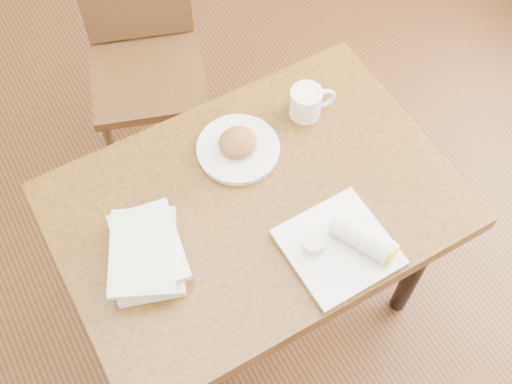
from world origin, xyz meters
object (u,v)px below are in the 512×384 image
plate_scone (238,147)px  plate_burrito (346,245)px  book_stack (146,252)px  coffee_mug (307,102)px  chair_far (143,46)px  table (256,216)px

plate_scone → plate_burrito: (0.09, -0.42, 0.00)m
plate_scone → book_stack: (-0.38, -0.18, 0.01)m
plate_scone → coffee_mug: coffee_mug is taller
coffee_mug → book_stack: size_ratio=0.47×
coffee_mug → book_stack: coffee_mug is taller
chair_far → coffee_mug: (0.27, -0.69, 0.25)m
coffee_mug → table: bearing=-145.9°
table → book_stack: bearing=-178.7°
table → chair_far: bearing=88.4°
table → coffee_mug: size_ratio=7.80×
coffee_mug → book_stack: bearing=-162.0°
plate_burrito → book_stack: size_ratio=0.91×
plate_scone → plate_burrito: plate_burrito is taller
chair_far → book_stack: 1.00m
book_stack → plate_scone: bearing=25.6°
plate_scone → coffee_mug: bearing=5.4°
plate_scone → plate_burrito: size_ratio=0.90×
chair_far → plate_burrito: size_ratio=3.48×
chair_far → coffee_mug: bearing=-69.0°
book_stack → table: bearing=1.3°
chair_far → plate_burrito: chair_far is taller
plate_scone → coffee_mug: (0.25, 0.02, 0.03)m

